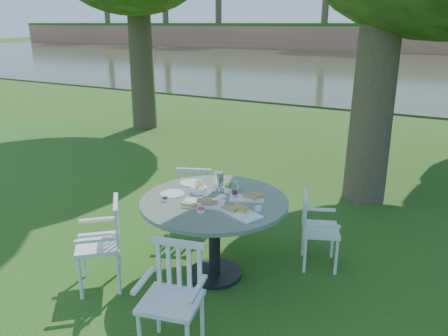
% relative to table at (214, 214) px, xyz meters
% --- Properties ---
extents(ground, '(140.00, 140.00, 0.00)m').
position_rel_table_xyz_m(ground, '(-0.41, 0.76, -0.71)').
color(ground, '#153B0C').
rests_on(ground, ground).
extents(table, '(1.47, 1.47, 0.86)m').
position_rel_table_xyz_m(table, '(0.00, 0.00, 0.00)').
color(table, black).
rests_on(table, ground).
extents(chair_ne, '(0.51, 0.53, 0.82)m').
position_rel_table_xyz_m(chair_ne, '(0.81, 0.71, -0.23)').
color(chair_ne, white).
rests_on(chair_ne, ground).
extents(chair_nw, '(0.56, 0.55, 0.87)m').
position_rel_table_xyz_m(chair_nw, '(-0.72, 0.79, -0.20)').
color(chair_nw, white).
rests_on(chair_nw, ground).
extents(chair_sw, '(0.62, 0.62, 0.90)m').
position_rel_table_xyz_m(chair_sw, '(-0.85, -0.65, -0.18)').
color(chair_sw, white).
rests_on(chair_sw, ground).
extents(chair_se, '(0.54, 0.52, 0.89)m').
position_rel_table_xyz_m(chair_se, '(0.23, -1.04, -0.18)').
color(chair_se, white).
rests_on(chair_se, ground).
extents(tableware, '(1.18, 0.76, 0.21)m').
position_rel_table_xyz_m(tableware, '(-0.03, 0.08, 0.19)').
color(tableware, white).
rests_on(tableware, table).
extents(river, '(100.00, 28.00, 0.12)m').
position_rel_table_xyz_m(river, '(-0.41, 23.76, -0.71)').
color(river, '#323620').
rests_on(river, ground).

